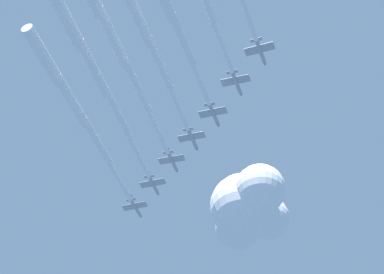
% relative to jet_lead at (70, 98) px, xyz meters
% --- Properties ---
extents(jet_lead, '(62.00, 58.28, 3.72)m').
position_rel_jet_lead_xyz_m(jet_lead, '(0.00, 0.00, 0.00)').
color(jet_lead, '#9EA3AD').
extents(jet_port_inner, '(64.25, 57.36, 3.71)m').
position_rel_jet_lead_xyz_m(jet_port_inner, '(-13.97, -2.01, -0.05)').
color(jet_port_inner, '#9EA3AD').
extents(jet_starboard_inner, '(64.43, 57.63, 3.80)m').
position_rel_jet_lead_xyz_m(jet_starboard_inner, '(-26.60, -3.34, -0.28)').
color(jet_starboard_inner, '#9EA3AD').
extents(jet_port_mid, '(60.03, 53.77, 3.72)m').
position_rel_jet_lead_xyz_m(jet_port_mid, '(-36.30, -7.30, -1.64)').
color(jet_port_mid, '#9EA3AD').
extents(cloud_puff, '(40.17, 32.45, 25.26)m').
position_rel_jet_lead_xyz_m(cloud_puff, '(43.83, -80.56, 22.53)').
color(cloud_puff, white).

